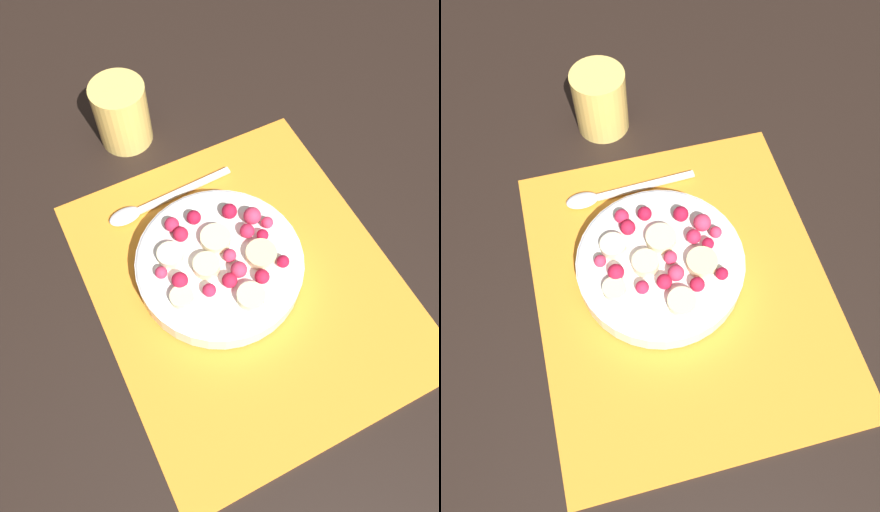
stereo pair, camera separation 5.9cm
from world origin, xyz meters
TOP-DOWN VIEW (x-y plane):
  - ground_plane at (0.00, 0.00)m, footprint 3.00×3.00m
  - placemat at (0.00, 0.00)m, footprint 0.42×0.36m
  - fruit_bowl at (0.03, 0.02)m, footprint 0.20×0.20m
  - spoon at (0.15, 0.07)m, footprint 0.03×0.18m
  - drinking_glass at (0.29, 0.04)m, footprint 0.08×0.08m

SIDE VIEW (x-z plane):
  - ground_plane at x=0.00m, z-range 0.00..0.00m
  - placemat at x=0.00m, z-range 0.00..0.01m
  - spoon at x=0.15m, z-range 0.01..0.01m
  - fruit_bowl at x=0.03m, z-range 0.00..0.05m
  - drinking_glass at x=0.29m, z-range 0.00..0.09m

